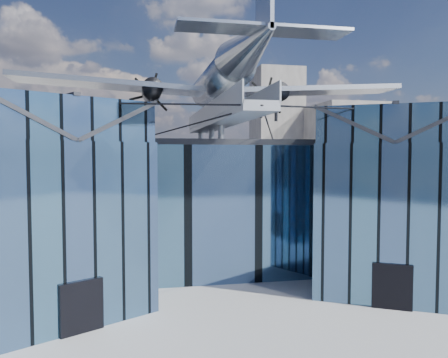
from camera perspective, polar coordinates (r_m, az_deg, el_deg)
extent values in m
plane|color=gray|center=(28.62, 0.81, -14.77)|extent=(120.00, 120.00, 0.00)
cube|color=#44668A|center=(36.31, -2.17, -3.28)|extent=(28.00, 14.00, 9.50)
cube|color=#23252B|center=(36.10, -2.18, 4.55)|extent=(28.00, 14.00, 0.40)
cube|color=#44668A|center=(26.38, -21.71, -5.91)|extent=(11.79, 11.43, 9.50)
cube|color=#44668A|center=(26.14, -21.97, 6.87)|extent=(11.56, 11.20, 2.20)
cube|color=#23252B|center=(25.48, -26.78, 6.87)|extent=(7.98, 9.23, 2.40)
cube|color=#23252B|center=(26.97, -17.42, 6.83)|extent=(7.98, 9.23, 2.40)
cube|color=#23252B|center=(26.24, -22.02, 9.37)|extent=(4.30, 7.10, 0.18)
cube|color=black|center=(23.52, -18.10, -15.60)|extent=(2.03, 1.32, 2.60)
cube|color=black|center=(28.19, -13.03, -5.20)|extent=(0.34, 0.34, 9.50)
cube|color=#44668A|center=(30.60, 20.91, -4.67)|extent=(11.79, 11.43, 9.50)
cube|color=#44668A|center=(30.39, 21.12, 6.32)|extent=(11.56, 11.20, 2.20)
cube|color=#23252B|center=(30.38, 16.85, 6.40)|extent=(7.98, 9.23, 2.40)
cube|color=#23252B|center=(30.56, 25.36, 6.21)|extent=(7.98, 9.23, 2.40)
cube|color=#23252B|center=(30.48, 21.16, 8.48)|extent=(4.30, 7.10, 0.18)
cube|color=black|center=(27.33, 21.10, -12.99)|extent=(2.03, 1.32, 2.60)
cube|color=black|center=(30.75, 12.48, -4.51)|extent=(0.34, 0.34, 9.50)
cube|color=#959AA2|center=(30.76, -0.55, 7.42)|extent=(1.80, 21.00, 0.50)
cube|color=#959AA2|center=(30.66, -2.22, 8.65)|extent=(0.08, 21.00, 1.10)
cube|color=#959AA2|center=(31.00, 1.10, 8.59)|extent=(0.08, 21.00, 1.10)
cylinder|color=#959AA2|center=(40.08, -3.10, 5.44)|extent=(0.44, 0.44, 1.35)
cylinder|color=#959AA2|center=(34.16, -1.65, 5.85)|extent=(0.44, 0.44, 1.35)
cylinder|color=#959AA2|center=(30.23, -0.37, 6.22)|extent=(0.44, 0.44, 1.35)
cylinder|color=#959AA2|center=(31.33, -0.73, 9.09)|extent=(0.70, 0.70, 1.40)
cylinder|color=black|center=(22.79, -10.18, 9.65)|extent=(10.55, 6.08, 0.69)
cylinder|color=black|center=(25.29, 14.66, 8.95)|extent=(10.55, 6.08, 0.69)
cylinder|color=black|center=(28.32, -5.80, 6.67)|extent=(6.09, 17.04, 1.19)
cylinder|color=black|center=(29.51, 5.95, 6.52)|extent=(6.09, 17.04, 1.19)
cylinder|color=#A2A7AE|center=(31.60, -0.73, 12.61)|extent=(2.50, 11.00, 2.50)
sphere|color=#A2A7AE|center=(36.95, -2.32, 11.21)|extent=(2.50, 2.50, 2.50)
cube|color=black|center=(36.08, -2.07, 12.52)|extent=(1.60, 1.40, 0.50)
cone|color=#A2A7AE|center=(23.05, 3.57, 16.95)|extent=(2.50, 7.00, 2.50)
cube|color=#A2A7AE|center=(21.05, 5.19, 18.86)|extent=(8.00, 1.80, 0.14)
cube|color=#A2A7AE|center=(32.04, -13.75, 11.84)|extent=(14.00, 3.20, 1.08)
cylinder|color=black|center=(32.59, -9.39, 11.29)|extent=(1.44, 3.20, 1.44)
cone|color=black|center=(34.37, -9.50, 10.86)|extent=(0.70, 0.70, 0.70)
cube|color=black|center=(34.52, -9.50, 10.83)|extent=(1.05, 0.06, 3.33)
cube|color=black|center=(34.52, -9.50, 10.83)|extent=(2.53, 0.06, 2.53)
cube|color=black|center=(34.52, -9.50, 10.83)|extent=(3.33, 0.06, 1.05)
cylinder|color=black|center=(31.84, -9.34, 9.27)|extent=(0.24, 0.24, 1.75)
cube|color=#A2A7AE|center=(34.45, 10.71, 11.25)|extent=(14.00, 3.20, 1.08)
cylinder|color=black|center=(34.17, 6.51, 10.93)|extent=(1.44, 3.20, 1.44)
cone|color=black|center=(35.87, 5.62, 10.56)|extent=(0.70, 0.70, 0.70)
cube|color=black|center=(36.01, 5.55, 10.53)|extent=(1.05, 0.06, 3.33)
cube|color=black|center=(36.01, 5.55, 10.53)|extent=(2.53, 0.06, 2.53)
cube|color=black|center=(36.01, 5.55, 10.53)|extent=(3.33, 0.06, 1.05)
cylinder|color=black|center=(33.45, 6.82, 8.98)|extent=(0.24, 0.24, 1.75)
cube|color=gray|center=(83.62, 15.54, 3.13)|extent=(12.00, 14.00, 18.00)
cube|color=gray|center=(82.89, -21.23, 1.65)|extent=(14.00, 10.00, 14.00)
cube|color=gray|center=(89.16, 6.86, 5.78)|extent=(9.00, 9.00, 26.00)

